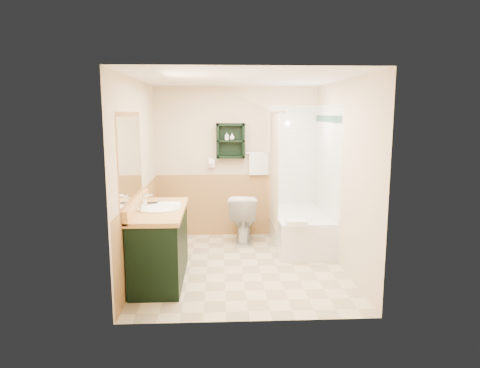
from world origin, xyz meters
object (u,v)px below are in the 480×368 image
(bathtub, at_px, (300,229))
(soap_bottle_b, at_px, (232,137))
(toilet, at_px, (243,218))
(soap_bottle_a, at_px, (227,138))
(hair_dryer, at_px, (212,163))
(wall_shelf, at_px, (231,141))
(vanity, at_px, (160,244))
(vanity_book, at_px, (148,197))

(bathtub, height_order, soap_bottle_b, soap_bottle_b)
(toilet, height_order, soap_bottle_a, soap_bottle_a)
(soap_bottle_a, bearing_deg, bathtub, -27.86)
(hair_dryer, relative_size, bathtub, 0.16)
(toilet, xyz_separation_m, soap_bottle_a, (-0.24, 0.33, 1.22))
(wall_shelf, distance_m, toilet, 1.23)
(vanity, xyz_separation_m, soap_bottle_a, (0.84, 1.78, 1.16))
(wall_shelf, relative_size, hair_dryer, 2.29)
(wall_shelf, xyz_separation_m, soap_bottle_b, (0.02, -0.01, 0.05))
(toilet, bearing_deg, wall_shelf, -56.28)
(wall_shelf, xyz_separation_m, vanity, (-0.89, -1.78, -1.12))
(vanity, height_order, soap_bottle_a, soap_bottle_a)
(bathtub, bearing_deg, vanity, -147.89)
(vanity, height_order, soap_bottle_b, soap_bottle_b)
(vanity, distance_m, soap_bottle_a, 2.28)
(vanity_book, bearing_deg, bathtub, 12.31)
(hair_dryer, distance_m, soap_bottle_a, 0.46)
(bathtub, relative_size, soap_bottle_b, 14.66)
(hair_dryer, xyz_separation_m, soap_bottle_b, (0.32, -0.03, 0.40))
(wall_shelf, relative_size, soap_bottle_b, 5.37)
(vanity, bearing_deg, bathtub, 32.11)
(vanity, relative_size, vanity_book, 6.52)
(bathtub, distance_m, soap_bottle_a, 1.81)
(soap_bottle_a, relative_size, soap_bottle_b, 1.19)
(vanity, bearing_deg, soap_bottle_b, 62.68)
(toilet, distance_m, soap_bottle_a, 1.28)
(bathtub, distance_m, vanity_book, 2.42)
(bathtub, bearing_deg, soap_bottle_b, 150.20)
(toilet, bearing_deg, soap_bottle_b, -59.21)
(wall_shelf, height_order, bathtub, wall_shelf)
(wall_shelf, xyz_separation_m, toilet, (0.18, -0.33, -1.18))
(wall_shelf, height_order, toilet, wall_shelf)
(hair_dryer, height_order, soap_bottle_b, soap_bottle_b)
(soap_bottle_a, bearing_deg, hair_dryer, 172.89)
(vanity, xyz_separation_m, soap_bottle_b, (0.92, 1.78, 1.17))
(soap_bottle_a, height_order, soap_bottle_b, soap_bottle_b)
(hair_dryer, relative_size, vanity_book, 1.14)
(vanity, height_order, bathtub, vanity)
(hair_dryer, bearing_deg, toilet, -36.48)
(hair_dryer, xyz_separation_m, vanity, (-0.59, -1.81, -0.77))
(soap_bottle_b, bearing_deg, vanity, -117.32)
(toilet, relative_size, soap_bottle_a, 6.29)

